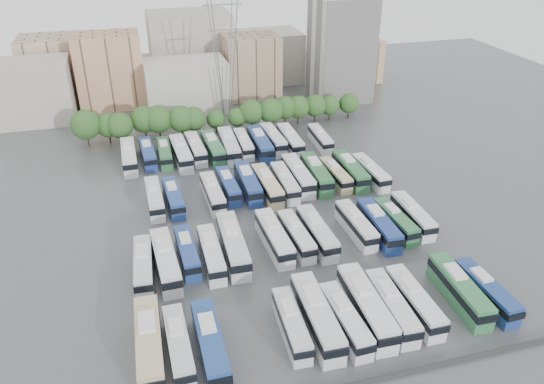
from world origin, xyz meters
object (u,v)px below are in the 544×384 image
object	(u,v)px
bus_r2_s12	(350,170)
bus_r3_s9	(273,139)
electricity_pylon	(224,41)
bus_r3_s10	(290,140)
bus_r1_s0	(144,266)
bus_r2_s4	(213,193)
bus_r3_s0	(129,156)
bus_r3_s3	(181,153)
bus_r1_s7	(296,235)
bus_r2_s1	(155,198)
bus_r3_s1	(148,153)
bus_r0_s9	(391,306)
bus_r3_s12	(320,138)
bus_r0_s10	(414,301)
bus_r1_s8	(317,232)
bus_r2_s7	(267,185)
bus_r1_s11	(379,225)
bus_r0_s1	(179,345)
bus_r0_s5	(291,324)
bus_r0_s6	(317,316)
bus_r0_s2	(210,344)
bus_r3_s2	(165,153)
bus_r1_s13	(413,215)
bus_r0_s13	(486,291)
bus_r3_s6	(229,146)
apartment_tower	(341,49)
bus_r2_s8	(285,182)
bus_r2_s6	(248,183)
bus_r0_s7	(345,320)
bus_r3_s5	(213,148)
bus_r2_s9	(298,175)
bus_r0_s0	(149,344)
bus_r2_s10	(316,173)
bus_r1_s4	(233,244)
bus_r1_s10	(356,225)
bus_r0_s8	(366,306)
bus_r1_s6	(274,237)
bus_r3_s8	(260,143)
bus_r1_s2	(187,252)
bus_r3_s4	(196,148)
bus_r3_s7	(244,144)
bus_r2_s5	(228,186)
bus_r2_s11	(335,174)
bus_r1_s1	(166,261)
bus_r0_s12	(459,290)

from	to	relation	value
bus_r2_s12	bus_r3_s9	distance (m)	20.93
electricity_pylon	bus_r3_s10	xyz separation A→B (m)	(9.61, -20.53, -16.75)
bus_r1_s0	bus_r2_s4	bearing A→B (deg)	57.44
bus_r3_s0	bus_r3_s3	world-z (taller)	bus_r3_s3
bus_r1_s7	bus_r2_s1	size ratio (longest dim) A/B	0.99
electricity_pylon	bus_r3_s1	distance (m)	32.37
bus_r2_s4	bus_r0_s9	bearing A→B (deg)	-66.37
bus_r3_s12	bus_r0_s10	bearing A→B (deg)	-95.40
bus_r1_s8	bus_r3_s10	xyz separation A→B (m)	(6.74, 35.27, 0.02)
bus_r2_s7	bus_r1_s11	bearing A→B (deg)	-54.20
bus_r3_s1	bus_r3_s9	distance (m)	26.27
bus_r0_s1	bus_r0_s5	xyz separation A→B (m)	(13.48, -0.14, -0.04)
bus_r0_s6	bus_r2_s7	bearing A→B (deg)	86.29
bus_r0_s2	bus_r3_s2	xyz separation A→B (m)	(0.09, 54.88, -0.21)
bus_r1_s7	bus_r1_s13	world-z (taller)	bus_r1_s13
bus_r3_s3	bus_r0_s6	bearing A→B (deg)	-81.88
bus_r0_s13	bus_r3_s6	bearing A→B (deg)	111.11
apartment_tower	bus_r2_s8	size ratio (longest dim) A/B	2.19
bus_r2_s1	bus_r3_s3	distance (m)	18.19
bus_r0_s10	bus_r2_s6	xyz separation A→B (m)	(-12.93, 36.83, 0.10)
bus_r3_s10	bus_r0_s7	bearing A→B (deg)	-99.58
bus_r3_s5	bus_r3_s9	distance (m)	13.24
bus_r0_s5	bus_r2_s9	bearing A→B (deg)	73.32
bus_r2_s6	bus_r3_s6	distance (m)	16.92
bus_r0_s0	bus_r2_s10	world-z (taller)	bus_r0_s0
bus_r1_s4	bus_r3_s3	xyz separation A→B (m)	(-3.31, 34.70, -0.13)
bus_r3_s5	bus_r3_s9	size ratio (longest dim) A/B	1.04
bus_r0_s13	bus_r1_s10	world-z (taller)	bus_r1_s10
bus_r1_s11	bus_r2_s6	bearing A→B (deg)	132.48
bus_r3_s10	bus_r0_s8	bearing A→B (deg)	-96.31
bus_r1_s11	bus_r1_s13	xyz separation A→B (m)	(6.69, 1.38, -0.12)
bus_r0_s0	bus_r0_s13	size ratio (longest dim) A/B	1.18
bus_r1_s6	bus_r2_s6	bearing A→B (deg)	87.54
bus_r0_s1	bus_r2_s8	bearing A→B (deg)	55.51
bus_r1_s0	bus_r3_s8	xyz separation A→B (m)	(26.12, 36.16, 0.25)
bus_r0_s6	bus_r0_s8	size ratio (longest dim) A/B	0.99
bus_r1_s2	bus_r2_s4	size ratio (longest dim) A/B	0.95
bus_r2_s10	bus_r3_s5	size ratio (longest dim) A/B	1.02
bus_r3_s4	bus_r1_s13	bearing A→B (deg)	-52.28
bus_r2_s4	bus_r3_s3	xyz separation A→B (m)	(-3.27, 17.84, 0.20)
bus_r0_s6	bus_r3_s9	distance (m)	55.43
bus_r3_s7	bus_r1_s7	bearing A→B (deg)	-88.61
bus_r2_s1	bus_r2_s5	bearing A→B (deg)	4.61
electricity_pylon	bus_r2_s11	xyz separation A→B (m)	(12.99, -37.88, -16.98)
bus_r1_s1	bus_r3_s2	world-z (taller)	bus_r1_s1
bus_r0_s12	bus_r2_s6	bearing A→B (deg)	121.08
bus_r0_s9	bus_r3_s4	world-z (taller)	bus_r0_s9
bus_r1_s11	bus_r3_s0	distance (m)	51.66
apartment_tower	bus_r1_s4	xyz separation A→B (m)	(-42.24, -63.87, -10.89)
bus_r0_s7	bus_r1_s13	xyz separation A→B (m)	(19.95, 19.78, 0.00)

